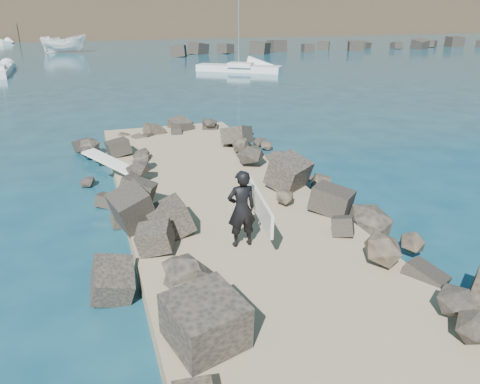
% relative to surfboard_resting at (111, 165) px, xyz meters
% --- Properties ---
extents(ground, '(800.00, 800.00, 0.00)m').
position_rel_surfboard_resting_xyz_m(ground, '(3.11, -3.98, -1.04)').
color(ground, '#0F384C').
rests_on(ground, ground).
extents(jetty, '(6.00, 26.00, 0.60)m').
position_rel_surfboard_resting_xyz_m(jetty, '(3.11, -5.98, -0.74)').
color(jetty, '#8C7759').
rests_on(jetty, ground).
extents(riprap_left, '(2.60, 22.00, 1.00)m').
position_rel_surfboard_resting_xyz_m(riprap_left, '(0.21, -5.48, -0.54)').
color(riprap_left, black).
rests_on(riprap_left, ground).
extents(riprap_right, '(2.60, 22.00, 1.00)m').
position_rel_surfboard_resting_xyz_m(riprap_right, '(6.01, -5.48, -0.54)').
color(riprap_right, black).
rests_on(riprap_right, ground).
extents(breakwater_secondary, '(52.00, 4.00, 1.20)m').
position_rel_surfboard_resting_xyz_m(breakwater_secondary, '(38.11, 51.02, -0.44)').
color(breakwater_secondary, black).
rests_on(breakwater_secondary, ground).
extents(surfboard_resting, '(1.89, 2.06, 0.07)m').
position_rel_surfboard_resting_xyz_m(surfboard_resting, '(0.00, 0.00, 0.00)').
color(surfboard_resting, white).
rests_on(surfboard_resting, riprap_left).
extents(boat_imported, '(6.78, 3.21, 2.52)m').
position_rel_surfboard_resting_xyz_m(boat_imported, '(-2.54, 60.05, 0.22)').
color(boat_imported, white).
rests_on(boat_imported, ground).
extents(surfer_with_board, '(0.97, 2.45, 1.98)m').
position_rel_surfboard_resting_xyz_m(surfer_with_board, '(2.79, -6.27, 0.56)').
color(surfer_with_board, black).
rests_on(surfer_with_board, jetty).
extents(sailboat_c, '(8.30, 6.65, 10.42)m').
position_rel_surfboard_resting_xyz_m(sailboat_c, '(14.93, 30.95, -0.69)').
color(sailboat_c, silver).
rests_on(sailboat_c, ground).
extents(sailboat_a, '(1.91, 7.73, 9.20)m').
position_rel_surfboard_resting_xyz_m(sailboat_a, '(-8.20, 36.28, -0.69)').
color(sailboat_a, silver).
rests_on(sailboat_a, ground).
extents(sailboat_f, '(3.30, 5.56, 6.83)m').
position_rel_surfboard_resting_xyz_m(sailboat_f, '(38.62, 92.82, -0.69)').
color(sailboat_f, silver).
rests_on(sailboat_f, ground).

